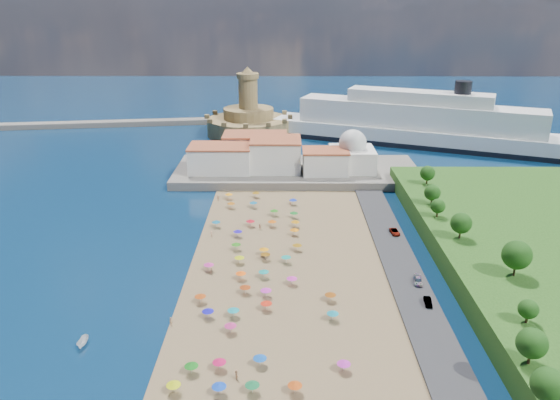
{
  "coord_description": "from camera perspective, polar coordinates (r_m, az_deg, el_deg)",
  "views": [
    {
      "loc": [
        5.11,
        -121.43,
        62.24
      ],
      "look_at": [
        4.0,
        25.0,
        8.0
      ],
      "focal_mm": 35.0,
      "sensor_mm": 36.0,
      "label": 1
    }
  ],
  "objects": [
    {
      "name": "beachgoers",
      "position": [
        132.22,
        -4.78,
        -7.28
      ],
      "size": [
        30.74,
        103.85,
        1.87
      ],
      "color": "tan",
      "rests_on": "beach"
    },
    {
      "name": "waterfront_buildings",
      "position": [
        202.67,
        -1.89,
        4.75
      ],
      "size": [
        57.0,
        29.0,
        11.0
      ],
      "color": "silver",
      "rests_on": "terrace"
    },
    {
      "name": "beach_parasols",
      "position": [
        126.69,
        -2.57,
        -8.01
      ],
      "size": [
        32.7,
        115.21,
        2.2
      ],
      "color": "gray",
      "rests_on": "beach"
    },
    {
      "name": "terrace",
      "position": [
        203.76,
        1.79,
        2.97
      ],
      "size": [
        90.0,
        36.0,
        3.0
      ],
      "primitive_type": "cube",
      "color": "#59544C",
      "rests_on": "ground"
    },
    {
      "name": "fortress",
      "position": [
        265.87,
        -3.3,
        8.23
      ],
      "size": [
        40.0,
        40.0,
        32.4
      ],
      "color": "#99804C",
      "rests_on": "ground"
    },
    {
      "name": "hillside_trees",
      "position": [
        130.73,
        20.23,
        -4.55
      ],
      "size": [
        17.21,
        107.16,
        8.08
      ],
      "color": "#382314",
      "rests_on": "hillside"
    },
    {
      "name": "cruise_ship",
      "position": [
        254.32,
        14.16,
        7.56
      ],
      "size": [
        132.08,
        69.18,
        29.36
      ],
      "color": "black",
      "rests_on": "ground"
    },
    {
      "name": "ground",
      "position": [
        136.55,
        -1.77,
        -6.8
      ],
      "size": [
        700.0,
        700.0,
        0.0
      ],
      "primitive_type": "plane",
      "color": "#071938",
      "rests_on": "ground"
    },
    {
      "name": "jetty",
      "position": [
        238.03,
        -3.72,
        5.42
      ],
      "size": [
        18.0,
        70.0,
        2.4
      ],
      "primitive_type": "cube",
      "color": "#59544C",
      "rests_on": "ground"
    },
    {
      "name": "domed_building",
      "position": [
        201.21,
        7.55,
        4.8
      ],
      "size": [
        16.0,
        16.0,
        15.0
      ],
      "color": "silver",
      "rests_on": "terrace"
    },
    {
      "name": "breakwater",
      "position": [
        303.77,
        -22.03,
        7.28
      ],
      "size": [
        199.03,
        34.77,
        2.6
      ],
      "primitive_type": "cube",
      "rotation": [
        0.0,
        0.0,
        0.14
      ],
      "color": "#59544C",
      "rests_on": "ground"
    },
    {
      "name": "parked_cars",
      "position": [
        138.81,
        13.33,
        -6.28
      ],
      "size": [
        2.56,
        41.71,
        1.35
      ],
      "color": "gray",
      "rests_on": "promenade"
    },
    {
      "name": "moored_boats",
      "position": [
        101.15,
        -20.76,
        -18.65
      ],
      "size": [
        9.17,
        33.09,
        1.57
      ],
      "color": "white",
      "rests_on": "ground"
    }
  ]
}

